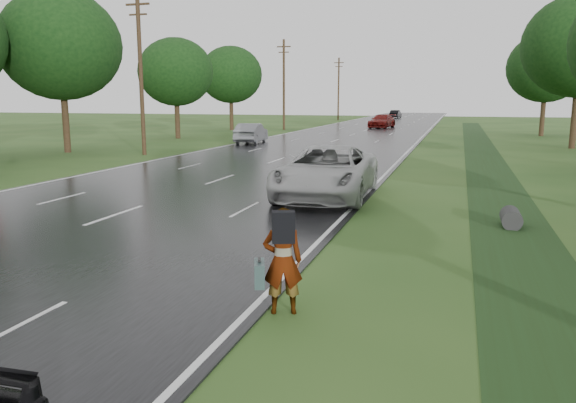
% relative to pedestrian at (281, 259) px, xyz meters
% --- Properties ---
extents(road, '(14.00, 180.00, 0.04)m').
position_rel_pedestrian_xyz_m(road, '(-7.26, 43.02, -0.92)').
color(road, black).
rests_on(road, ground).
extents(edge_stripe_east, '(0.12, 180.00, 0.01)m').
position_rel_pedestrian_xyz_m(edge_stripe_east, '(-0.51, 43.02, -0.89)').
color(edge_stripe_east, silver).
rests_on(edge_stripe_east, road).
extents(edge_stripe_west, '(0.12, 180.00, 0.01)m').
position_rel_pedestrian_xyz_m(edge_stripe_west, '(-14.01, 43.02, -0.89)').
color(edge_stripe_west, silver).
rests_on(edge_stripe_west, road).
extents(center_line, '(0.12, 180.00, 0.01)m').
position_rel_pedestrian_xyz_m(center_line, '(-7.26, 43.02, -0.89)').
color(center_line, silver).
rests_on(center_line, road).
extents(drainage_ditch, '(2.20, 120.00, 0.56)m').
position_rel_pedestrian_xyz_m(drainage_ditch, '(4.24, 16.73, -0.90)').
color(drainage_ditch, '#1C3213').
rests_on(drainage_ditch, ground).
extents(utility_pole_mid, '(1.60, 0.26, 10.00)m').
position_rel_pedestrian_xyz_m(utility_pole_mid, '(-16.46, 23.02, 4.26)').
color(utility_pole_mid, '#322614').
rests_on(utility_pole_mid, ground).
extents(utility_pole_far, '(1.60, 0.26, 10.00)m').
position_rel_pedestrian_xyz_m(utility_pole_far, '(-16.46, 53.02, 4.26)').
color(utility_pole_far, '#322614').
rests_on(utility_pole_far, ground).
extents(utility_pole_distant, '(1.60, 0.26, 10.00)m').
position_rel_pedestrian_xyz_m(utility_pole_distant, '(-16.46, 83.02, 4.26)').
color(utility_pole_distant, '#322614').
rests_on(utility_pole_distant, ground).
extents(tree_east_f, '(7.20, 7.20, 9.62)m').
position_rel_pedestrian_xyz_m(tree_east_f, '(10.24, 50.02, 5.43)').
color(tree_east_f, '#322614').
rests_on(tree_east_f, ground).
extents(tree_west_c, '(7.80, 7.80, 10.43)m').
position_rel_pedestrian_xyz_m(tree_west_c, '(-22.26, 23.02, 5.98)').
color(tree_west_c, '#322614').
rests_on(tree_west_c, ground).
extents(tree_west_d, '(6.60, 6.60, 8.80)m').
position_rel_pedestrian_xyz_m(tree_west_d, '(-21.46, 37.02, 4.89)').
color(tree_west_d, '#322614').
rests_on(tree_west_d, ground).
extents(tree_west_f, '(7.00, 7.00, 9.29)m').
position_rel_pedestrian_xyz_m(tree_west_f, '(-22.06, 51.02, 5.20)').
color(tree_west_f, '#322614').
rests_on(tree_west_f, ground).
extents(pedestrian, '(0.95, 0.73, 1.81)m').
position_rel_pedestrian_xyz_m(pedestrian, '(0.00, 0.00, 0.00)').
color(pedestrian, '#A5998C').
rests_on(pedestrian, ground).
extents(white_pickup, '(3.26, 6.73, 1.84)m').
position_rel_pedestrian_xyz_m(white_pickup, '(-1.76, 10.98, 0.03)').
color(white_pickup, '#BDBDBD').
rests_on(white_pickup, road).
extents(silver_sedan, '(2.17, 4.93, 1.57)m').
position_rel_pedestrian_xyz_m(silver_sedan, '(-13.06, 33.37, -0.11)').
color(silver_sedan, gray).
rests_on(silver_sedan, road).
extents(far_car_red, '(3.08, 5.82, 1.61)m').
position_rel_pedestrian_xyz_m(far_car_red, '(-6.26, 60.09, -0.09)').
color(far_car_red, maroon).
rests_on(far_car_red, road).
extents(far_car_dark, '(1.76, 4.40, 1.42)m').
position_rel_pedestrian_xyz_m(far_car_dark, '(-8.26, 93.70, -0.18)').
color(far_car_dark, black).
rests_on(far_car_dark, road).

